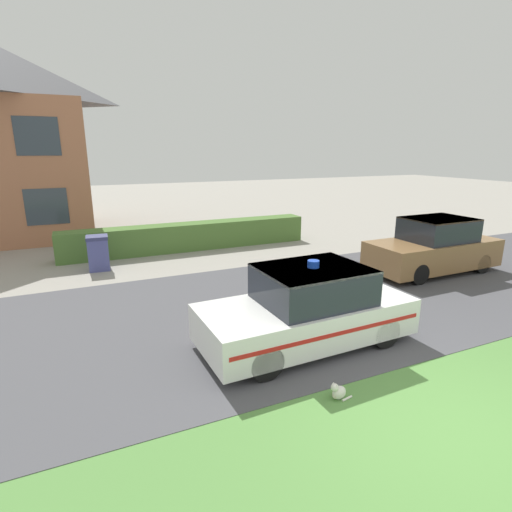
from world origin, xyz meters
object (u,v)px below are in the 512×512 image
Objects in this scene: police_car at (308,309)px; neighbour_car_near at (434,247)px; cat at (338,392)px; wheelie_bin at (98,253)px.

neighbour_car_near is at bearing -159.31° from police_car.
police_car is 1.00× the size of neighbour_car_near.
cat is 7.37m from neighbour_car_near.
police_car is 3.81× the size of wheelie_bin.
neighbour_car_near is 9.81m from wheelie_bin.
police_car is 6.14m from neighbour_car_near.
police_car is at bearing 22.11° from neighbour_car_near.
neighbour_car_near reaches higher than cat.
neighbour_car_near reaches higher than wheelie_bin.
wheelie_bin reaches higher than cat.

